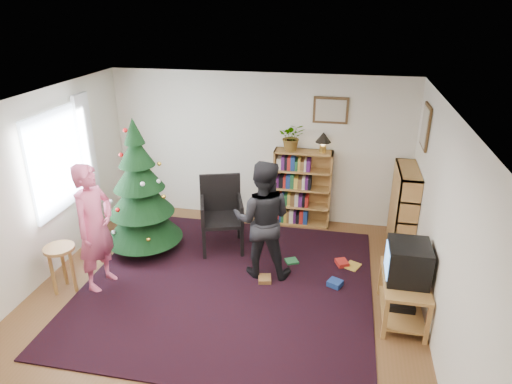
% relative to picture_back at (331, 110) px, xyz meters
% --- Properties ---
extents(floor, '(5.00, 5.00, 0.00)m').
position_rel_picture_back_xyz_m(floor, '(-1.15, -2.48, -1.95)').
color(floor, brown).
rests_on(floor, ground).
extents(ceiling, '(5.00, 5.00, 0.00)m').
position_rel_picture_back_xyz_m(ceiling, '(-1.15, -2.48, 0.55)').
color(ceiling, white).
rests_on(ceiling, wall_back).
extents(wall_back, '(5.00, 0.02, 2.50)m').
position_rel_picture_back_xyz_m(wall_back, '(-1.15, 0.02, -0.70)').
color(wall_back, silver).
rests_on(wall_back, floor).
extents(wall_front, '(5.00, 0.02, 2.50)m').
position_rel_picture_back_xyz_m(wall_front, '(-1.15, -4.97, -0.70)').
color(wall_front, silver).
rests_on(wall_front, floor).
extents(wall_left, '(0.02, 5.00, 2.50)m').
position_rel_picture_back_xyz_m(wall_left, '(-3.65, -2.48, -0.70)').
color(wall_left, silver).
rests_on(wall_left, floor).
extents(wall_right, '(0.02, 5.00, 2.50)m').
position_rel_picture_back_xyz_m(wall_right, '(1.35, -2.48, -0.70)').
color(wall_right, silver).
rests_on(wall_right, floor).
extents(rug, '(3.80, 3.60, 0.02)m').
position_rel_picture_back_xyz_m(rug, '(-1.15, -2.17, -1.94)').
color(rug, black).
rests_on(rug, floor).
extents(window_pane, '(0.04, 1.20, 1.40)m').
position_rel_picture_back_xyz_m(window_pane, '(-3.62, -1.88, -0.45)').
color(window_pane, silver).
rests_on(window_pane, wall_left).
extents(curtain, '(0.06, 0.35, 1.60)m').
position_rel_picture_back_xyz_m(curtain, '(-3.58, -1.18, -0.45)').
color(curtain, silver).
rests_on(curtain, wall_left).
extents(picture_back, '(0.55, 0.03, 0.42)m').
position_rel_picture_back_xyz_m(picture_back, '(0.00, 0.00, 0.00)').
color(picture_back, '#4C3319').
rests_on(picture_back, wall_back).
extents(picture_right, '(0.03, 0.50, 0.60)m').
position_rel_picture_back_xyz_m(picture_right, '(1.33, -0.73, 0.00)').
color(picture_right, '#4C3319').
rests_on(picture_right, wall_right).
extents(christmas_tree, '(1.14, 1.14, 2.07)m').
position_rel_picture_back_xyz_m(christmas_tree, '(-2.62, -1.50, -1.09)').
color(christmas_tree, '#3F2816').
rests_on(christmas_tree, rug).
extents(bookshelf_back, '(0.95, 0.30, 1.30)m').
position_rel_picture_back_xyz_m(bookshelf_back, '(-0.38, -0.14, -1.29)').
color(bookshelf_back, '#AD783D').
rests_on(bookshelf_back, floor).
extents(bookshelf_right, '(0.30, 0.95, 1.30)m').
position_rel_picture_back_xyz_m(bookshelf_right, '(1.19, -0.67, -1.29)').
color(bookshelf_right, '#AD783D').
rests_on(bookshelf_right, floor).
extents(tv_stand, '(0.52, 0.93, 0.55)m').
position_rel_picture_back_xyz_m(tv_stand, '(1.07, -2.39, -1.62)').
color(tv_stand, '#AD783D').
rests_on(tv_stand, floor).
extents(crt_tv, '(0.48, 0.52, 0.45)m').
position_rel_picture_back_xyz_m(crt_tv, '(1.07, -2.39, -1.18)').
color(crt_tv, black).
rests_on(crt_tv, tv_stand).
extents(armchair, '(0.78, 0.79, 1.13)m').
position_rel_picture_back_xyz_m(armchair, '(-1.48, -1.12, -1.34)').
color(armchair, black).
rests_on(armchair, rug).
extents(stool, '(0.39, 0.39, 0.65)m').
position_rel_picture_back_xyz_m(stool, '(-3.24, -2.68, -1.45)').
color(stool, '#AD783D').
rests_on(stool, floor).
extents(person_standing, '(0.53, 0.70, 1.73)m').
position_rel_picture_back_xyz_m(person_standing, '(-2.82, -2.47, -1.09)').
color(person_standing, '#D15379').
rests_on(person_standing, rug).
extents(person_by_chair, '(0.85, 0.68, 1.67)m').
position_rel_picture_back_xyz_m(person_by_chair, '(-0.75, -1.78, -1.11)').
color(person_by_chair, black).
rests_on(person_by_chair, rug).
extents(potted_plant, '(0.45, 0.41, 0.45)m').
position_rel_picture_back_xyz_m(potted_plant, '(-0.58, -0.14, -0.42)').
color(potted_plant, gray).
rests_on(potted_plant, bookshelf_back).
extents(table_lamp, '(0.25, 0.25, 0.33)m').
position_rel_picture_back_xyz_m(table_lamp, '(-0.08, -0.14, -0.43)').
color(table_lamp, '#A57F33').
rests_on(table_lamp, bookshelf_back).
extents(floor_clutter, '(1.38, 0.81, 0.08)m').
position_rel_picture_back_xyz_m(floor_clutter, '(0.01, -1.63, -1.91)').
color(floor_clutter, '#A51E19').
rests_on(floor_clutter, rug).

